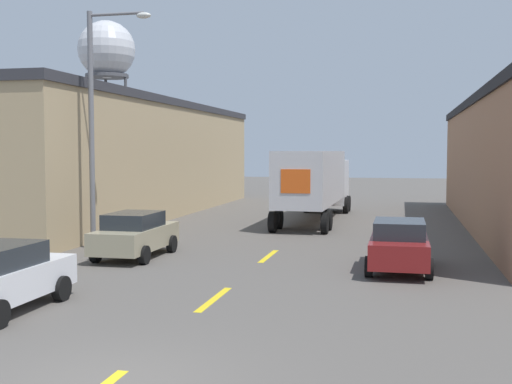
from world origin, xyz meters
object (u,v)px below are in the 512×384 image
(semi_truck, at_px, (316,179))
(parked_car_right_mid, at_px, (399,245))
(water_tower, at_px, (107,52))
(street_lamp, at_px, (98,114))
(parked_car_left_far, at_px, (135,234))

(semi_truck, bearing_deg, parked_car_right_mid, -71.65)
(water_tower, relative_size, street_lamp, 1.82)
(parked_car_left_far, distance_m, water_tower, 43.27)
(semi_truck, relative_size, parked_car_right_mid, 3.13)
(parked_car_right_mid, relative_size, water_tower, 0.26)
(semi_truck, height_order, street_lamp, street_lamp)
(parked_car_left_far, distance_m, street_lamp, 4.99)
(semi_truck, height_order, parked_car_right_mid, semi_truck)
(parked_car_left_far, height_order, street_lamp, street_lamp)
(parked_car_left_far, bearing_deg, water_tower, 117.03)
(parked_car_left_far, relative_size, street_lamp, 0.47)
(semi_truck, distance_m, street_lamp, 13.81)
(semi_truck, relative_size, parked_car_left_far, 3.13)
(parked_car_right_mid, bearing_deg, street_lamp, 169.73)
(water_tower, bearing_deg, parked_car_left_far, -62.97)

